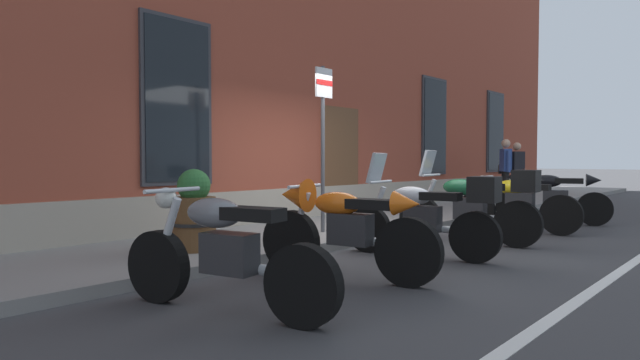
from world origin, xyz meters
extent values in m
plane|color=#38383A|center=(0.00, 0.00, 0.00)|extent=(140.00, 140.00, 0.00)
cube|color=slate|center=(0.00, 1.19, 0.06)|extent=(33.20, 2.37, 0.13)
cube|color=silver|center=(0.00, -3.20, 0.00)|extent=(33.20, 0.12, 0.01)
cube|color=brown|center=(0.00, 5.14, 3.98)|extent=(27.20, 5.53, 7.97)
cube|color=gray|center=(0.00, 2.33, 0.35)|extent=(27.20, 0.10, 0.70)
cube|color=#2D2D33|center=(-1.94, 2.35, 2.10)|extent=(1.22, 0.06, 2.52)
cube|color=black|center=(-1.94, 2.32, 2.10)|extent=(1.10, 0.03, 2.40)
cube|color=brown|center=(1.94, 2.34, 1.15)|extent=(1.10, 0.08, 2.30)
cube|color=#2D2D33|center=(5.83, 2.35, 2.10)|extent=(1.22, 0.06, 2.52)
cube|color=black|center=(5.83, 2.32, 2.10)|extent=(1.10, 0.03, 2.40)
cube|color=#2D2D33|center=(9.71, 2.35, 2.10)|extent=(1.22, 0.06, 2.52)
cube|color=black|center=(9.71, 2.32, 2.10)|extent=(1.10, 0.03, 2.40)
cylinder|color=black|center=(-4.05, -0.49, 0.31)|extent=(0.25, 0.63, 0.62)
cylinder|color=black|center=(-3.74, -1.91, 0.31)|extent=(0.25, 0.63, 0.62)
cylinder|color=silver|center=(-4.03, -0.59, 0.58)|extent=(0.14, 0.33, 0.67)
cube|color=#28282B|center=(-3.89, -1.25, 0.49)|extent=(0.31, 0.48, 0.32)
ellipsoid|color=slate|center=(-3.92, -1.10, 0.80)|extent=(0.36, 0.56, 0.24)
cube|color=black|center=(-3.84, -1.47, 0.81)|extent=(0.32, 0.52, 0.10)
cylinder|color=silver|center=(-4.01, -0.67, 0.97)|extent=(0.61, 0.17, 0.04)
cylinder|color=silver|center=(-3.71, -1.52, 0.36)|extent=(0.18, 0.46, 0.09)
sphere|color=silver|center=(-4.03, -0.59, 0.90)|extent=(0.18, 0.18, 0.18)
cylinder|color=black|center=(-2.42, -0.49, 0.34)|extent=(0.24, 0.68, 0.67)
cylinder|color=black|center=(-2.17, -1.82, 0.34)|extent=(0.24, 0.68, 0.67)
cylinder|color=silver|center=(-2.40, -0.59, 0.58)|extent=(0.13, 0.31, 0.62)
cube|color=#28282B|center=(-2.28, -1.21, 0.52)|extent=(0.30, 0.47, 0.32)
ellipsoid|color=orange|center=(-2.31, -1.06, 0.77)|extent=(0.35, 0.56, 0.24)
cube|color=black|center=(-2.24, -1.43, 0.78)|extent=(0.31, 0.51, 0.10)
cylinder|color=silver|center=(-2.39, -0.67, 0.94)|extent=(0.62, 0.15, 0.04)
cylinder|color=silver|center=(-2.11, -1.48, 0.39)|extent=(0.17, 0.46, 0.09)
cone|color=orange|center=(-2.41, -0.54, 0.84)|extent=(0.42, 0.40, 0.36)
cone|color=orange|center=(-2.17, -1.80, 0.80)|extent=(0.28, 0.30, 0.24)
cylinder|color=black|center=(-0.85, -0.39, 0.31)|extent=(0.21, 0.63, 0.61)
cylinder|color=black|center=(-0.63, -1.79, 0.31)|extent=(0.21, 0.63, 0.61)
cylinder|color=silver|center=(-0.83, -0.49, 0.56)|extent=(0.12, 0.32, 0.64)
cube|color=#28282B|center=(-0.73, -1.14, 0.49)|extent=(0.29, 0.47, 0.32)
ellipsoid|color=#B7BABF|center=(-0.76, -0.99, 0.77)|extent=(0.34, 0.55, 0.24)
cube|color=black|center=(-0.70, -1.37, 0.78)|extent=(0.29, 0.51, 0.10)
cylinder|color=silver|center=(-0.82, -0.57, 0.94)|extent=(0.62, 0.13, 0.04)
cylinder|color=silver|center=(-0.57, -1.42, 0.36)|extent=(0.16, 0.46, 0.09)
cube|color=#B2BCC6|center=(-0.83, -0.51, 1.12)|extent=(0.38, 0.20, 0.40)
cube|color=black|center=(-0.61, -1.89, 0.88)|extent=(0.41, 0.37, 0.30)
cylinder|color=black|center=(0.62, -0.31, 0.33)|extent=(0.19, 0.67, 0.66)
cylinder|color=black|center=(0.78, -1.76, 0.33)|extent=(0.19, 0.67, 0.66)
cylinder|color=silver|center=(0.63, -0.41, 0.60)|extent=(0.11, 0.33, 0.67)
cube|color=#28282B|center=(0.71, -1.09, 0.51)|extent=(0.27, 0.46, 0.32)
ellipsoid|color=#195633|center=(0.69, -0.94, 0.82)|extent=(0.32, 0.55, 0.24)
cube|color=black|center=(0.73, -1.32, 0.83)|extent=(0.27, 0.50, 0.10)
cylinder|color=silver|center=(0.64, -0.49, 0.99)|extent=(0.62, 0.11, 0.04)
cylinder|color=silver|center=(0.86, -1.37, 0.38)|extent=(0.14, 0.46, 0.09)
cube|color=#B2BCC6|center=(0.63, -0.43, 1.17)|extent=(0.37, 0.18, 0.40)
cube|color=black|center=(0.80, -1.86, 0.93)|extent=(0.39, 0.36, 0.30)
cylinder|color=black|center=(2.30, -0.45, 0.33)|extent=(0.18, 0.67, 0.66)
cylinder|color=black|center=(2.44, -1.84, 0.33)|extent=(0.18, 0.67, 0.66)
cylinder|color=silver|center=(2.31, -0.55, 0.57)|extent=(0.10, 0.31, 0.61)
cube|color=#28282B|center=(2.38, -1.19, 0.51)|extent=(0.26, 0.46, 0.32)
ellipsoid|color=gold|center=(2.36, -1.04, 0.76)|extent=(0.31, 0.54, 0.24)
cube|color=black|center=(2.40, -1.42, 0.77)|extent=(0.27, 0.50, 0.10)
cylinder|color=silver|center=(2.32, -0.63, 0.93)|extent=(0.62, 0.10, 0.04)
cylinder|color=silver|center=(2.53, -1.48, 0.38)|extent=(0.13, 0.46, 0.09)
sphere|color=silver|center=(2.31, -0.55, 0.86)|extent=(0.18, 0.18, 0.18)
cylinder|color=black|center=(3.73, -0.55, 0.31)|extent=(0.31, 0.63, 0.62)
cylinder|color=black|center=(4.17, -1.91, 0.31)|extent=(0.31, 0.63, 0.62)
cylinder|color=silver|center=(3.76, -0.64, 0.59)|extent=(0.17, 0.33, 0.68)
cube|color=#28282B|center=(3.96, -1.27, 0.49)|extent=(0.35, 0.49, 0.32)
ellipsoid|color=black|center=(3.92, -1.13, 0.82)|extent=(0.41, 0.57, 0.24)
cube|color=black|center=(4.03, -1.49, 0.83)|extent=(0.36, 0.52, 0.10)
cylinder|color=silver|center=(3.78, -0.72, 0.99)|extent=(0.60, 0.23, 0.04)
cylinder|color=silver|center=(4.17, -1.52, 0.36)|extent=(0.22, 0.46, 0.09)
cone|color=black|center=(3.74, -0.59, 0.89)|extent=(0.45, 0.43, 0.36)
cone|color=black|center=(4.16, -1.89, 0.85)|extent=(0.31, 0.32, 0.24)
cylinder|color=black|center=(6.61, 0.73, 0.53)|extent=(0.14, 0.14, 0.80)
cylinder|color=black|center=(6.75, 0.84, 0.53)|extent=(0.14, 0.14, 0.80)
cube|color=#2D478C|center=(6.68, 0.79, 1.22)|extent=(0.44, 0.40, 0.57)
sphere|color=tan|center=(6.68, 0.79, 1.64)|extent=(0.22, 0.22, 0.22)
cylinder|color=#2D478C|center=(6.48, 0.63, 1.19)|extent=(0.09, 0.09, 0.54)
cylinder|color=#2D478C|center=(6.88, 0.94, 1.19)|extent=(0.09, 0.09, 0.54)
cube|color=black|center=(6.92, 1.00, 0.98)|extent=(0.14, 0.14, 0.24)
cylinder|color=#38332D|center=(7.39, 0.83, 0.51)|extent=(0.14, 0.14, 0.77)
cylinder|color=#38332D|center=(7.56, 0.77, 0.51)|extent=(0.14, 0.14, 0.77)
cube|color=black|center=(7.48, 0.80, 1.17)|extent=(0.44, 0.33, 0.55)
sphere|color=tan|center=(7.48, 0.80, 1.58)|extent=(0.21, 0.21, 0.21)
cylinder|color=black|center=(7.24, 0.89, 1.14)|extent=(0.09, 0.09, 0.52)
cylinder|color=black|center=(7.71, 0.72, 1.14)|extent=(0.09, 0.09, 0.52)
cylinder|color=#4C4C51|center=(-0.47, 0.73, 1.38)|extent=(0.06, 0.06, 2.50)
cube|color=white|center=(-0.47, 0.71, 2.38)|extent=(0.36, 0.03, 0.44)
cube|color=red|center=(-0.47, 0.70, 2.38)|extent=(0.36, 0.01, 0.08)
cylinder|color=brown|center=(-2.72, 0.85, 0.45)|extent=(0.52, 0.52, 0.65)
cylinder|color=black|center=(-2.72, 0.85, 0.45)|extent=(0.55, 0.55, 0.04)
sphere|color=#28602D|center=(-2.72, 0.85, 0.91)|extent=(0.40, 0.40, 0.40)
camera|label=1|loc=(-6.52, -4.50, 1.22)|focal=29.71mm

